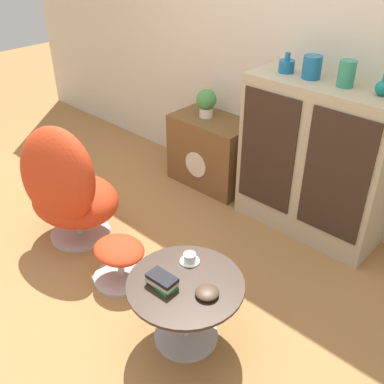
{
  "coord_description": "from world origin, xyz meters",
  "views": [
    {
      "loc": [
        1.85,
        -1.33,
        2.06
      ],
      "look_at": [
        0.2,
        0.43,
        0.55
      ],
      "focal_mm": 42.0,
      "sensor_mm": 36.0,
      "label": 1
    }
  ],
  "objects_px": {
    "egg_chair": "(66,189)",
    "coffee_table": "(186,300)",
    "sideboard": "(315,161)",
    "potted_plant": "(206,102)",
    "vase_rightmost": "(383,87)",
    "bowl": "(207,292)",
    "tv_console": "(212,152)",
    "vase_inner_right": "(347,74)",
    "teacup": "(190,258)",
    "vase_inner_left": "(312,67)",
    "ottoman": "(120,256)",
    "book_stack": "(162,281)",
    "vase_leftmost": "(287,66)"
  },
  "relations": [
    {
      "from": "sideboard",
      "to": "book_stack",
      "type": "bearing_deg",
      "value": -89.84
    },
    {
      "from": "sideboard",
      "to": "bowl",
      "type": "distance_m",
      "value": 1.41
    },
    {
      "from": "potted_plant",
      "to": "egg_chair",
      "type": "bearing_deg",
      "value": -95.1
    },
    {
      "from": "vase_inner_right",
      "to": "vase_rightmost",
      "type": "xyz_separation_m",
      "value": [
        0.24,
        0.0,
        -0.03
      ]
    },
    {
      "from": "potted_plant",
      "to": "coffee_table",
      "type": "bearing_deg",
      "value": -51.66
    },
    {
      "from": "vase_rightmost",
      "to": "teacup",
      "type": "bearing_deg",
      "value": -106.61
    },
    {
      "from": "coffee_table",
      "to": "bowl",
      "type": "xyz_separation_m",
      "value": [
        0.14,
        0.01,
        0.14
      ]
    },
    {
      "from": "teacup",
      "to": "vase_inner_left",
      "type": "bearing_deg",
      "value": 94.54
    },
    {
      "from": "egg_chair",
      "to": "coffee_table",
      "type": "height_order",
      "value": "egg_chair"
    },
    {
      "from": "vase_rightmost",
      "to": "bowl",
      "type": "height_order",
      "value": "vase_rightmost"
    },
    {
      "from": "vase_inner_right",
      "to": "vase_rightmost",
      "type": "height_order",
      "value": "vase_rightmost"
    },
    {
      "from": "vase_rightmost",
      "to": "potted_plant",
      "type": "relative_size",
      "value": 0.74
    },
    {
      "from": "vase_leftmost",
      "to": "vase_rightmost",
      "type": "distance_m",
      "value": 0.67
    },
    {
      "from": "egg_chair",
      "to": "bowl",
      "type": "distance_m",
      "value": 1.38
    },
    {
      "from": "vase_rightmost",
      "to": "potted_plant",
      "type": "height_order",
      "value": "vase_rightmost"
    },
    {
      "from": "coffee_table",
      "to": "book_stack",
      "type": "xyz_separation_m",
      "value": [
        -0.07,
        -0.1,
        0.16
      ]
    },
    {
      "from": "coffee_table",
      "to": "book_stack",
      "type": "distance_m",
      "value": 0.2
    },
    {
      "from": "sideboard",
      "to": "ottoman",
      "type": "distance_m",
      "value": 1.51
    },
    {
      "from": "coffee_table",
      "to": "vase_leftmost",
      "type": "relative_size",
      "value": 4.64
    },
    {
      "from": "ottoman",
      "to": "book_stack",
      "type": "relative_size",
      "value": 2.23
    },
    {
      "from": "teacup",
      "to": "book_stack",
      "type": "bearing_deg",
      "value": -83.2
    },
    {
      "from": "tv_console",
      "to": "vase_leftmost",
      "type": "height_order",
      "value": "vase_leftmost"
    },
    {
      "from": "egg_chair",
      "to": "bowl",
      "type": "xyz_separation_m",
      "value": [
        1.37,
        -0.08,
        -0.0
      ]
    },
    {
      "from": "potted_plant",
      "to": "tv_console",
      "type": "bearing_deg",
      "value": -0.47
    },
    {
      "from": "ottoman",
      "to": "bowl",
      "type": "height_order",
      "value": "bowl"
    },
    {
      "from": "sideboard",
      "to": "ottoman",
      "type": "bearing_deg",
      "value": -113.06
    },
    {
      "from": "tv_console",
      "to": "bowl",
      "type": "relative_size",
      "value": 5.72
    },
    {
      "from": "vase_leftmost",
      "to": "potted_plant",
      "type": "bearing_deg",
      "value": 179.56
    },
    {
      "from": "book_stack",
      "to": "vase_rightmost",
      "type": "bearing_deg",
      "value": 76.93
    },
    {
      "from": "vase_leftmost",
      "to": "vase_rightmost",
      "type": "height_order",
      "value": "vase_rightmost"
    },
    {
      "from": "ottoman",
      "to": "coffee_table",
      "type": "xyz_separation_m",
      "value": [
        0.65,
        -0.06,
        0.11
      ]
    },
    {
      "from": "sideboard",
      "to": "coffee_table",
      "type": "height_order",
      "value": "sideboard"
    },
    {
      "from": "tv_console",
      "to": "potted_plant",
      "type": "relative_size",
      "value": 2.98
    },
    {
      "from": "egg_chair",
      "to": "vase_rightmost",
      "type": "height_order",
      "value": "vase_rightmost"
    },
    {
      "from": "tv_console",
      "to": "vase_inner_right",
      "type": "bearing_deg",
      "value": -0.27
    },
    {
      "from": "vase_inner_left",
      "to": "teacup",
      "type": "xyz_separation_m",
      "value": [
        0.1,
        -1.27,
        -0.77
      ]
    },
    {
      "from": "vase_rightmost",
      "to": "bowl",
      "type": "relative_size",
      "value": 1.41
    },
    {
      "from": "teacup",
      "to": "egg_chair",
      "type": "bearing_deg",
      "value": -177.54
    },
    {
      "from": "ottoman",
      "to": "vase_rightmost",
      "type": "height_order",
      "value": "vase_rightmost"
    },
    {
      "from": "sideboard",
      "to": "egg_chair",
      "type": "xyz_separation_m",
      "value": [
        -1.16,
        -1.31,
        -0.13
      ]
    },
    {
      "from": "tv_console",
      "to": "potted_plant",
      "type": "bearing_deg",
      "value": 179.53
    },
    {
      "from": "vase_inner_left",
      "to": "teacup",
      "type": "relative_size",
      "value": 1.32
    },
    {
      "from": "sideboard",
      "to": "coffee_table",
      "type": "xyz_separation_m",
      "value": [
        0.08,
        -1.4,
        -0.28
      ]
    },
    {
      "from": "ottoman",
      "to": "coffee_table",
      "type": "distance_m",
      "value": 0.66
    },
    {
      "from": "tv_console",
      "to": "egg_chair",
      "type": "distance_m",
      "value": 1.34
    },
    {
      "from": "tv_console",
      "to": "book_stack",
      "type": "relative_size",
      "value": 4.2
    },
    {
      "from": "tv_console",
      "to": "egg_chair",
      "type": "xyz_separation_m",
      "value": [
        -0.19,
        -1.32,
        0.13
      ]
    },
    {
      "from": "ottoman",
      "to": "vase_inner_right",
      "type": "relative_size",
      "value": 2.28
    },
    {
      "from": "sideboard",
      "to": "potted_plant",
      "type": "xyz_separation_m",
      "value": [
        -1.04,
        0.01,
        0.17
      ]
    },
    {
      "from": "teacup",
      "to": "vase_inner_right",
      "type": "bearing_deg",
      "value": 83.68
    }
  ]
}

